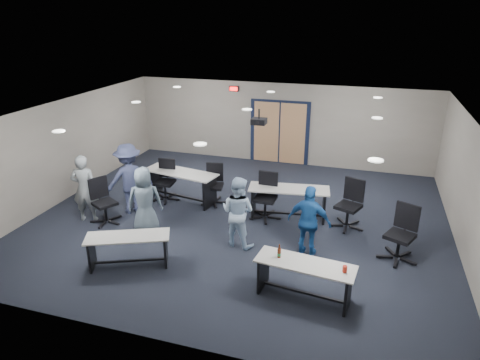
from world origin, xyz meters
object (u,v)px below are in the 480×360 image
(person_back, at_px, (129,179))
(chair_back_a, at_px, (165,181))
(table_front_left, at_px, (128,245))
(person_navy, at_px, (309,222))
(table_back_left, at_px, (181,181))
(chair_back_c, at_px, (265,197))
(person_gray, at_px, (85,188))
(chair_back_b, at_px, (214,185))
(chair_loose_left, at_px, (104,202))
(table_front_right, at_px, (305,274))
(person_plaid, at_px, (145,201))
(person_lightblue, at_px, (238,212))
(chair_loose_right, at_px, (400,234))
(chair_back_d, at_px, (348,205))
(table_back_right, at_px, (289,198))

(person_back, bearing_deg, chair_back_a, -162.15)
(table_front_left, bearing_deg, person_navy, -0.53)
(table_back_left, height_order, chair_back_c, chair_back_c)
(chair_back_a, relative_size, chair_back_c, 0.96)
(chair_back_c, bearing_deg, person_gray, -160.73)
(table_back_left, relative_size, chair_back_b, 1.97)
(chair_back_b, distance_m, person_navy, 3.40)
(chair_loose_left, bearing_deg, table_front_right, -76.98)
(person_gray, relative_size, person_navy, 1.08)
(person_plaid, bearing_deg, table_front_left, 80.61)
(chair_loose_left, height_order, person_lightblue, person_lightblue)
(chair_loose_right, height_order, person_back, person_back)
(table_front_right, bearing_deg, chair_back_d, 85.96)
(table_front_left, distance_m, chair_back_d, 5.11)
(person_gray, bearing_deg, person_lightblue, 160.49)
(table_front_left, relative_size, chair_loose_left, 1.55)
(table_back_right, height_order, person_back, person_back)
(table_back_right, bearing_deg, person_navy, -73.69)
(chair_loose_right, height_order, person_plaid, person_plaid)
(table_front_right, bearing_deg, chair_back_c, 122.92)
(table_back_right, xyz_separation_m, person_plaid, (-3.03, -1.73, 0.26))
(table_back_left, relative_size, person_back, 1.17)
(table_back_left, xyz_separation_m, chair_back_c, (2.46, -0.40, 0.02))
(chair_back_b, xyz_separation_m, chair_back_d, (3.54, -0.35, 0.05))
(table_back_left, bearing_deg, table_front_left, -73.80)
(chair_back_b, relative_size, chair_back_d, 0.91)
(chair_loose_right, bearing_deg, table_front_right, -107.22)
(table_front_right, bearing_deg, table_front_left, -173.71)
(table_back_right, relative_size, chair_back_d, 1.72)
(chair_loose_right, bearing_deg, person_plaid, -150.25)
(table_back_right, distance_m, chair_loose_right, 2.87)
(person_back, bearing_deg, chair_loose_right, 133.11)
(person_plaid, bearing_deg, person_back, -67.50)
(table_front_right, xyz_separation_m, table_back_left, (-3.91, 3.30, 0.07))
(table_front_right, xyz_separation_m, chair_loose_left, (-5.13, 1.53, 0.06))
(chair_back_d, relative_size, chair_loose_left, 1.06)
(table_front_left, height_order, person_gray, person_gray)
(chair_loose_left, xyz_separation_m, person_gray, (-0.51, -0.01, 0.29))
(table_back_right, bearing_deg, table_front_left, -139.01)
(person_plaid, bearing_deg, table_front_right, 137.01)
(table_back_left, bearing_deg, chair_loose_right, -4.05)
(chair_loose_right, xyz_separation_m, person_navy, (-1.83, -0.37, 0.19))
(person_lightblue, bearing_deg, chair_back_a, -19.91)
(chair_back_a, distance_m, person_back, 1.11)
(table_front_left, height_order, chair_loose_right, chair_loose_right)
(table_front_left, relative_size, person_back, 0.95)
(table_back_left, relative_size, chair_loose_right, 1.80)
(chair_loose_left, relative_size, person_navy, 0.71)
(table_front_right, bearing_deg, chair_back_b, 138.05)
(table_front_right, height_order, chair_back_c, chair_back_c)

